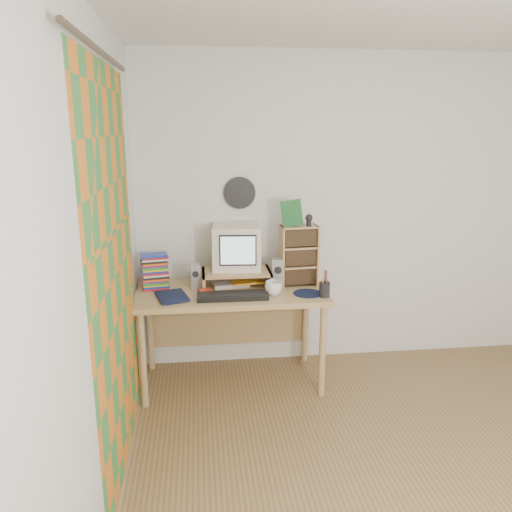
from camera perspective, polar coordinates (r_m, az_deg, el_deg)
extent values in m
plane|color=#926A45|center=(3.15, 20.25, -24.22)|extent=(3.50, 3.50, 0.00)
plane|color=white|center=(4.16, 11.03, 4.86)|extent=(3.50, 0.00, 3.50)
plane|color=white|center=(2.31, -18.75, -3.33)|extent=(0.00, 3.50, 3.50)
plane|color=orange|center=(2.79, -15.81, -2.27)|extent=(0.00, 2.20, 2.20)
cylinder|color=black|center=(3.93, -1.89, 7.23)|extent=(0.25, 0.02, 0.25)
cube|color=tan|center=(3.74, -2.88, -4.19)|extent=(1.40, 0.70, 0.04)
cube|color=tan|center=(4.17, -3.13, -7.36)|extent=(1.33, 0.02, 0.41)
cylinder|color=tan|center=(3.63, -12.82, -11.55)|extent=(0.05, 0.05, 0.71)
cylinder|color=tan|center=(3.71, 7.59, -10.71)|extent=(0.05, 0.05, 0.71)
cylinder|color=tan|center=(4.16, -12.01, -8.05)|extent=(0.05, 0.05, 0.71)
cylinder|color=tan|center=(4.23, 5.68, -7.41)|extent=(0.05, 0.05, 0.71)
cube|color=tan|center=(3.80, -6.01, -2.66)|extent=(0.02, 0.30, 0.12)
cube|color=tan|center=(3.84, 1.48, -2.42)|extent=(0.02, 0.30, 0.12)
cube|color=tan|center=(3.80, -2.26, -1.82)|extent=(0.52, 0.30, 0.02)
cube|color=silver|center=(3.80, -2.24, 0.96)|extent=(0.38, 0.38, 0.34)
cube|color=#9E9EA2|center=(3.77, -6.92, -2.33)|extent=(0.07, 0.07, 0.19)
cube|color=#9E9EA2|center=(3.78, 2.42, -1.92)|extent=(0.09, 0.09, 0.22)
cube|color=black|center=(3.55, -2.70, -4.58)|extent=(0.50, 0.17, 0.03)
cube|color=tan|center=(3.81, 4.88, 0.06)|extent=(0.29, 0.17, 0.46)
imported|color=white|center=(3.62, 2.00, -3.69)|extent=(0.13, 0.13, 0.10)
imported|color=#0E1736|center=(3.58, -11.17, -4.57)|extent=(0.29, 0.24, 0.05)
cylinder|color=#101836|center=(3.67, 5.94, -4.28)|extent=(0.25, 0.25, 0.00)
cube|color=red|center=(3.63, -5.88, -4.14)|extent=(0.09, 0.07, 0.04)
cube|color=#1A5E28|center=(3.72, 4.10, 4.90)|extent=(0.15, 0.05, 0.20)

